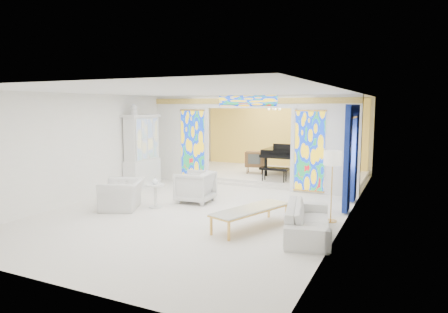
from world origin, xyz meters
The scene contains 24 objects.
floor centered at (0.00, 0.00, 0.00)m, with size 12.00×12.00×0.00m, color silver.
ceiling centered at (0.00, 0.00, 3.00)m, with size 7.00×12.00×0.02m, color white.
wall_back centered at (0.00, 6.00, 1.50)m, with size 7.00×0.02×3.00m, color white.
wall_front centered at (0.00, -6.00, 1.50)m, with size 7.00×0.02×3.00m, color white.
wall_left centered at (-3.50, 0.00, 1.50)m, with size 0.02×12.00×3.00m, color white.
wall_right centered at (3.50, 0.00, 1.50)m, with size 0.02×12.00×3.00m, color white.
partition_wall centered at (0.00, 2.00, 1.65)m, with size 7.00×0.22×3.00m.
stained_glass_left centered at (-2.03, 1.89, 1.30)m, with size 0.90×0.04×2.40m, color gold.
stained_glass_right centered at (2.03, 1.89, 1.30)m, with size 0.90×0.04×2.40m, color gold.
stained_glass_transom centered at (0.00, 1.89, 2.82)m, with size 2.00×0.04×0.34m, color gold.
alcove_platform centered at (0.00, 4.10, 0.09)m, with size 6.80×3.80×0.18m, color silver.
gold_curtain_back centered at (0.00, 5.88, 1.50)m, with size 6.70×0.10×2.90m, color #FFD758.
chandelier centered at (0.20, 4.00, 2.55)m, with size 0.48×0.48×0.30m, color gold.
blue_drapes centered at (3.40, 0.70, 1.58)m, with size 0.14×1.85×2.65m.
china_cabinet centered at (-3.22, 0.60, 1.17)m, with size 0.56×1.46×2.72m.
armchair_left centered at (-1.93, -2.00, 0.37)m, with size 1.14×0.99×0.74m, color silver.
armchair_right centered at (-0.57, -0.56, 0.43)m, with size 0.92×0.95×0.86m, color silver.
sofa centered at (2.95, -2.09, 0.32)m, with size 2.20×0.86×0.64m, color white.
side_table centered at (-1.22, -1.54, 0.41)m, with size 0.65×0.65×0.62m.
vase centered at (-1.22, -1.54, 0.72)m, with size 0.18×0.18×0.19m, color white.
coffee_table centered at (1.71, -2.14, 0.41)m, with size 1.28×2.11×0.45m.
floor_lamp centered at (3.20, -0.89, 1.41)m, with size 0.50×0.50×1.65m.
grand_piano centered at (0.88, 4.09, 0.96)m, with size 1.84×2.89×1.16m.
tv_console centered at (-0.39, 3.64, 0.70)m, with size 0.78×0.61×0.81m.
Camera 1 is at (4.78, -10.06, 2.66)m, focal length 32.00 mm.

